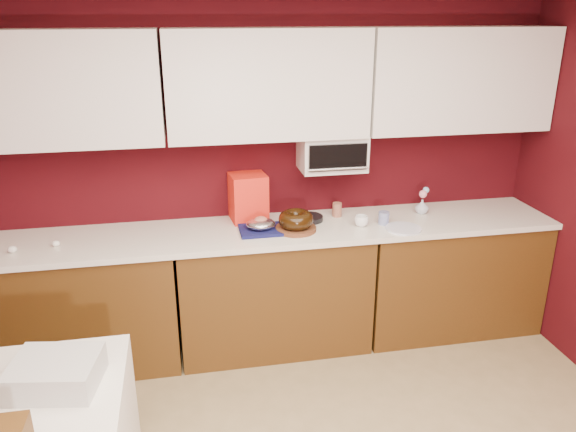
{
  "coord_description": "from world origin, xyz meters",
  "views": [
    {
      "loc": [
        -0.58,
        -1.59,
        2.31
      ],
      "look_at": [
        0.09,
        1.84,
        1.02
      ],
      "focal_mm": 35.0,
      "sensor_mm": 36.0,
      "label": 1
    }
  ],
  "objects_px": {
    "pandoro_box": "(248,197)",
    "blue_jar": "(384,218)",
    "bundt_cake": "(296,219)",
    "toaster_oven": "(332,152)",
    "foil_ham_nest": "(261,224)",
    "flower_vase": "(422,206)",
    "newspaper_stack": "(56,373)",
    "coffee_mug": "(361,220)"
  },
  "relations": [
    {
      "from": "toaster_oven",
      "to": "newspaper_stack",
      "type": "bearing_deg",
      "value": -137.88
    },
    {
      "from": "toaster_oven",
      "to": "blue_jar",
      "type": "height_order",
      "value": "toaster_oven"
    },
    {
      "from": "toaster_oven",
      "to": "pandoro_box",
      "type": "bearing_deg",
      "value": 176.57
    },
    {
      "from": "coffee_mug",
      "to": "blue_jar",
      "type": "height_order",
      "value": "coffee_mug"
    },
    {
      "from": "toaster_oven",
      "to": "bundt_cake",
      "type": "bearing_deg",
      "value": -142.26
    },
    {
      "from": "flower_vase",
      "to": "newspaper_stack",
      "type": "distance_m",
      "value": 2.7
    },
    {
      "from": "blue_jar",
      "to": "newspaper_stack",
      "type": "height_order",
      "value": "blue_jar"
    },
    {
      "from": "bundt_cake",
      "to": "pandoro_box",
      "type": "distance_m",
      "value": 0.4
    },
    {
      "from": "coffee_mug",
      "to": "blue_jar",
      "type": "xyz_separation_m",
      "value": [
        0.17,
        0.01,
        -0.0
      ]
    },
    {
      "from": "toaster_oven",
      "to": "coffee_mug",
      "type": "relative_size",
      "value": 4.95
    },
    {
      "from": "bundt_cake",
      "to": "flower_vase",
      "type": "xyz_separation_m",
      "value": [
        0.98,
        0.16,
        -0.02
      ]
    },
    {
      "from": "foil_ham_nest",
      "to": "newspaper_stack",
      "type": "xyz_separation_m",
      "value": [
        -1.09,
        -1.27,
        -0.14
      ]
    },
    {
      "from": "toaster_oven",
      "to": "flower_vase",
      "type": "height_order",
      "value": "toaster_oven"
    },
    {
      "from": "bundt_cake",
      "to": "coffee_mug",
      "type": "xyz_separation_m",
      "value": [
        0.46,
        -0.01,
        -0.03
      ]
    },
    {
      "from": "bundt_cake",
      "to": "blue_jar",
      "type": "distance_m",
      "value": 0.63
    },
    {
      "from": "toaster_oven",
      "to": "coffee_mug",
      "type": "height_order",
      "value": "toaster_oven"
    },
    {
      "from": "toaster_oven",
      "to": "coffee_mug",
      "type": "distance_m",
      "value": 0.52
    },
    {
      "from": "foil_ham_nest",
      "to": "pandoro_box",
      "type": "distance_m",
      "value": 0.27
    },
    {
      "from": "toaster_oven",
      "to": "flower_vase",
      "type": "relative_size",
      "value": 3.82
    },
    {
      "from": "bundt_cake",
      "to": "coffee_mug",
      "type": "distance_m",
      "value": 0.46
    },
    {
      "from": "pandoro_box",
      "to": "blue_jar",
      "type": "relative_size",
      "value": 3.74
    },
    {
      "from": "toaster_oven",
      "to": "newspaper_stack",
      "type": "height_order",
      "value": "toaster_oven"
    },
    {
      "from": "bundt_cake",
      "to": "blue_jar",
      "type": "relative_size",
      "value": 2.64
    },
    {
      "from": "foil_ham_nest",
      "to": "blue_jar",
      "type": "xyz_separation_m",
      "value": [
        0.86,
        -0.02,
        -0.01
      ]
    },
    {
      "from": "bundt_cake",
      "to": "flower_vase",
      "type": "relative_size",
      "value": 2.0
    },
    {
      "from": "foil_ham_nest",
      "to": "pandoro_box",
      "type": "relative_size",
      "value": 0.59
    },
    {
      "from": "foil_ham_nest",
      "to": "newspaper_stack",
      "type": "distance_m",
      "value": 1.68
    },
    {
      "from": "coffee_mug",
      "to": "pandoro_box",
      "type": "bearing_deg",
      "value": 159.71
    },
    {
      "from": "toaster_oven",
      "to": "newspaper_stack",
      "type": "xyz_separation_m",
      "value": [
        -1.63,
        -1.48,
        -0.56
      ]
    },
    {
      "from": "bundt_cake",
      "to": "toaster_oven",
      "type": "bearing_deg",
      "value": 37.74
    },
    {
      "from": "foil_ham_nest",
      "to": "pandoro_box",
      "type": "xyz_separation_m",
      "value": [
        -0.05,
        0.24,
        0.11
      ]
    },
    {
      "from": "pandoro_box",
      "to": "coffee_mug",
      "type": "distance_m",
      "value": 0.8
    },
    {
      "from": "pandoro_box",
      "to": "flower_vase",
      "type": "xyz_separation_m",
      "value": [
        1.26,
        -0.11,
        -0.11
      ]
    },
    {
      "from": "toaster_oven",
      "to": "pandoro_box",
      "type": "relative_size",
      "value": 1.35
    },
    {
      "from": "flower_vase",
      "to": "bundt_cake",
      "type": "bearing_deg",
      "value": -170.6
    },
    {
      "from": "pandoro_box",
      "to": "bundt_cake",
      "type": "bearing_deg",
      "value": -49.66
    },
    {
      "from": "pandoro_box",
      "to": "flower_vase",
      "type": "height_order",
      "value": "pandoro_box"
    },
    {
      "from": "coffee_mug",
      "to": "blue_jar",
      "type": "relative_size",
      "value": 1.02
    },
    {
      "from": "foil_ham_nest",
      "to": "newspaper_stack",
      "type": "height_order",
      "value": "foil_ham_nest"
    },
    {
      "from": "pandoro_box",
      "to": "newspaper_stack",
      "type": "bearing_deg",
      "value": -131.06
    },
    {
      "from": "foil_ham_nest",
      "to": "newspaper_stack",
      "type": "relative_size",
      "value": 0.54
    },
    {
      "from": "toaster_oven",
      "to": "pandoro_box",
      "type": "xyz_separation_m",
      "value": [
        -0.59,
        0.04,
        -0.31
      ]
    }
  ]
}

